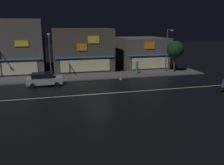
% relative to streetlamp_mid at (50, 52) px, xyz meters
% --- Properties ---
extents(ground_plane, '(140.00, 140.00, 0.00)m').
position_rel_streetlamp_mid_xyz_m(ground_plane, '(5.13, -8.03, -3.90)').
color(ground_plane, black).
extents(lane_divider_stripe, '(34.01, 0.16, 0.01)m').
position_rel_streetlamp_mid_xyz_m(lane_divider_stripe, '(5.13, -8.03, -3.89)').
color(lane_divider_stripe, beige).
rests_on(lane_divider_stripe, ground).
extents(sidewalk_far, '(35.80, 4.48, 0.14)m').
position_rel_streetlamp_mid_xyz_m(sidewalk_far, '(5.13, 0.75, -3.83)').
color(sidewalk_far, '#4C4C4F').
rests_on(sidewalk_far, ground).
extents(storefront_left_block, '(9.52, 6.90, 6.87)m').
position_rel_streetlamp_mid_xyz_m(storefront_left_block, '(5.13, 6.36, -0.47)').
color(storefront_left_block, '#4C443A').
rests_on(storefront_left_block, ground).
extents(storefront_center_block, '(7.89, 8.93, 5.20)m').
position_rel_streetlamp_mid_xyz_m(storefront_center_block, '(15.87, 7.37, -1.30)').
color(storefront_center_block, '#56514C').
rests_on(storefront_center_block, ground).
extents(storefront_right_block, '(9.13, 8.44, 8.29)m').
position_rel_streetlamp_mid_xyz_m(storefront_right_block, '(-5.61, 7.13, 0.24)').
color(storefront_right_block, '#56514C').
rests_on(storefront_right_block, ground).
extents(streetlamp_mid, '(0.44, 1.64, 6.27)m').
position_rel_streetlamp_mid_xyz_m(streetlamp_mid, '(0.00, 0.00, 0.00)').
color(streetlamp_mid, '#47494C').
rests_on(streetlamp_mid, sidewalk_far).
extents(streetlamp_east, '(0.44, 1.64, 6.66)m').
position_rel_streetlamp_mid_xyz_m(streetlamp_east, '(17.81, 1.08, 0.20)').
color(streetlamp_east, '#47494C').
rests_on(streetlamp_east, sidewalk_far).
extents(pedestrian_on_sidewalk, '(0.41, 0.41, 1.99)m').
position_rel_streetlamp_mid_xyz_m(pedestrian_on_sidewalk, '(12.77, 0.85, -2.84)').
color(pedestrian_on_sidewalk, '#4C664C').
rests_on(pedestrian_on_sidewalk, sidewalk_far).
extents(street_tree, '(2.68, 2.68, 4.91)m').
position_rel_streetlamp_mid_xyz_m(street_tree, '(18.96, 0.69, -0.20)').
color(street_tree, '#473323').
rests_on(street_tree, sidewalk_far).
extents(parked_car_near_kerb, '(4.30, 1.98, 1.67)m').
position_rel_streetlamp_mid_xyz_m(parked_car_near_kerb, '(-0.82, -3.00, -3.03)').
color(parked_car_near_kerb, '#9EA0A5').
rests_on(parked_car_near_kerb, ground).
extents(motorcycle_following, '(1.90, 0.60, 1.52)m').
position_rel_streetlamp_mid_xyz_m(motorcycle_following, '(18.88, -10.81, -3.26)').
color(motorcycle_following, black).
rests_on(motorcycle_following, ground).
extents(traffic_cone, '(0.36, 0.36, 0.55)m').
position_rel_streetlamp_mid_xyz_m(traffic_cone, '(9.37, -1.96, -3.62)').
color(traffic_cone, orange).
rests_on(traffic_cone, ground).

